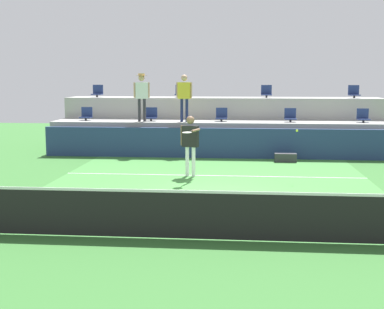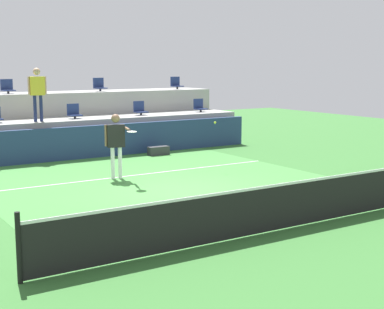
% 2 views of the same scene
% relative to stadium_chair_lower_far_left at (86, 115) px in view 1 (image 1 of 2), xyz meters
% --- Properties ---
extents(ground_plane, '(40.00, 40.00, 0.00)m').
position_rel_stadium_chair_lower_far_left_xyz_m(ground_plane, '(5.30, -7.23, -1.46)').
color(ground_plane, '#336B2D').
extents(court_inner_paint, '(9.00, 10.00, 0.01)m').
position_rel_stadium_chair_lower_far_left_xyz_m(court_inner_paint, '(5.30, -6.23, -1.46)').
color(court_inner_paint, '#3D7F38').
rests_on(court_inner_paint, ground_plane).
extents(court_service_line, '(9.00, 0.06, 0.00)m').
position_rel_stadium_chair_lower_far_left_xyz_m(court_service_line, '(5.30, -4.83, -1.46)').
color(court_service_line, white).
rests_on(court_service_line, ground_plane).
extents(tennis_net, '(10.48, 0.08, 1.07)m').
position_rel_stadium_chair_lower_far_left_xyz_m(tennis_net, '(5.30, -11.23, -0.97)').
color(tennis_net, black).
rests_on(tennis_net, ground_plane).
extents(sponsor_backboard, '(13.00, 0.16, 1.10)m').
position_rel_stadium_chair_lower_far_left_xyz_m(sponsor_backboard, '(5.30, -1.23, -0.91)').
color(sponsor_backboard, navy).
rests_on(sponsor_backboard, ground_plane).
extents(seating_tier_lower, '(13.00, 1.80, 1.25)m').
position_rel_stadium_chair_lower_far_left_xyz_m(seating_tier_lower, '(5.30, 0.07, -0.84)').
color(seating_tier_lower, '#9E9E99').
rests_on(seating_tier_lower, ground_plane).
extents(seating_tier_upper, '(13.00, 1.80, 2.10)m').
position_rel_stadium_chair_lower_far_left_xyz_m(seating_tier_upper, '(5.30, 1.87, -0.41)').
color(seating_tier_upper, '#9E9E99').
rests_on(seating_tier_upper, ground_plane).
extents(stadium_chair_lower_far_left, '(0.44, 0.40, 0.52)m').
position_rel_stadium_chair_lower_far_left_xyz_m(stadium_chair_lower_far_left, '(0.00, 0.00, 0.00)').
color(stadium_chair_lower_far_left, '#2D2D33').
rests_on(stadium_chair_lower_far_left, seating_tier_lower).
extents(stadium_chair_lower_left, '(0.44, 0.40, 0.52)m').
position_rel_stadium_chair_lower_far_left_xyz_m(stadium_chair_lower_left, '(2.60, 0.00, 0.00)').
color(stadium_chair_lower_left, '#2D2D33').
rests_on(stadium_chair_lower_left, seating_tier_lower).
extents(stadium_chair_lower_center, '(0.44, 0.40, 0.52)m').
position_rel_stadium_chair_lower_far_left_xyz_m(stadium_chair_lower_center, '(5.34, 0.00, 0.00)').
color(stadium_chair_lower_center, '#2D2D33').
rests_on(stadium_chair_lower_center, seating_tier_lower).
extents(stadium_chair_lower_right, '(0.44, 0.40, 0.52)m').
position_rel_stadium_chair_lower_far_left_xyz_m(stadium_chair_lower_right, '(7.96, 0.00, 0.00)').
color(stadium_chair_lower_right, '#2D2D33').
rests_on(stadium_chair_lower_right, seating_tier_lower).
extents(stadium_chair_lower_far_right, '(0.44, 0.40, 0.52)m').
position_rel_stadium_chair_lower_far_left_xyz_m(stadium_chair_lower_far_right, '(10.67, 0.00, 0.00)').
color(stadium_chair_lower_far_right, '#2D2D33').
rests_on(stadium_chair_lower_far_right, seating_tier_lower).
extents(stadium_chair_upper_far_left, '(0.44, 0.40, 0.52)m').
position_rel_stadium_chair_lower_far_left_xyz_m(stadium_chair_upper_far_left, '(-0.02, 1.80, 0.85)').
color(stadium_chair_upper_far_left, '#2D2D33').
rests_on(stadium_chair_upper_far_left, seating_tier_upper).
extents(stadium_chair_upper_left, '(0.44, 0.40, 0.52)m').
position_rel_stadium_chair_lower_far_left_xyz_m(stadium_chair_upper_left, '(3.54, 1.80, 0.85)').
color(stadium_chair_upper_left, '#2D2D33').
rests_on(stadium_chair_upper_left, seating_tier_upper).
extents(stadium_chair_upper_right, '(0.44, 0.40, 0.52)m').
position_rel_stadium_chair_lower_far_left_xyz_m(stadium_chair_upper_right, '(7.12, 1.80, 0.85)').
color(stadium_chair_upper_right, '#2D2D33').
rests_on(stadium_chair_upper_right, seating_tier_upper).
extents(stadium_chair_upper_far_right, '(0.44, 0.40, 0.52)m').
position_rel_stadium_chair_lower_far_left_xyz_m(stadium_chair_upper_far_right, '(10.66, 1.80, 0.85)').
color(stadium_chair_upper_far_right, '#2D2D33').
rests_on(stadium_chair_upper_far_right, seating_tier_upper).
extents(tennis_player, '(0.61, 1.33, 1.81)m').
position_rel_stadium_chair_lower_far_left_xyz_m(tennis_player, '(4.61, -5.01, -0.35)').
color(tennis_player, white).
rests_on(tennis_player, ground_plane).
extents(spectator_with_hat, '(0.61, 0.51, 1.83)m').
position_rel_stadium_chair_lower_far_left_xyz_m(spectator_with_hat, '(2.30, -0.38, 0.92)').
color(spectator_with_hat, '#2D2D33').
rests_on(spectator_with_hat, seating_tier_lower).
extents(spectator_in_grey, '(0.62, 0.26, 1.78)m').
position_rel_stadium_chair_lower_far_left_xyz_m(spectator_in_grey, '(3.94, -0.38, 0.87)').
color(spectator_in_grey, navy).
rests_on(spectator_in_grey, seating_tier_lower).
extents(tennis_ball, '(0.07, 0.07, 0.07)m').
position_rel_stadium_chair_lower_far_left_xyz_m(tennis_ball, '(7.68, -5.35, -0.03)').
color(tennis_ball, '#CCE033').
extents(equipment_bag, '(0.76, 0.28, 0.30)m').
position_rel_stadium_chair_lower_far_left_xyz_m(equipment_bag, '(7.66, -1.94, -1.31)').
color(equipment_bag, '#333338').
rests_on(equipment_bag, ground_plane).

